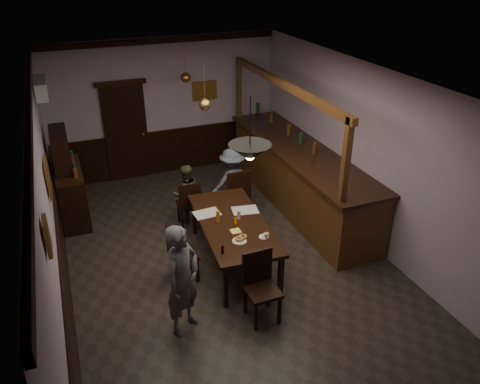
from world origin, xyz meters
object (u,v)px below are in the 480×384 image
dining_table (233,226)px  pendant_iron (250,152)px  chair_far_right (237,193)px  coffee_cup (266,235)px  person_seated_right (232,182)px  bar_counter (299,176)px  chair_near (260,283)px  sideboard (70,185)px  chair_far_left (189,203)px  person_seated_left (186,193)px  person_standing (183,280)px  pendant_brass_far (186,78)px  chair_side (178,252)px  pendant_brass_mid (205,105)px  soda_can (236,222)px

dining_table → pendant_iron: pendant_iron is taller
dining_table → pendant_iron: size_ratio=2.68×
dining_table → pendant_iron: 1.77m
chair_far_right → coffee_cup: size_ratio=13.07×
person_seated_right → bar_counter: bearing=164.9°
coffee_cup → pendant_iron: pendant_iron is taller
bar_counter → pendant_iron: size_ratio=5.34×
chair_near → sideboard: bearing=119.9°
chair_far_left → person_seated_left: size_ratio=0.82×
person_standing → pendant_iron: 1.86m
pendant_brass_far → person_seated_left: bearing=-108.9°
chair_far_left → chair_far_right: bearing=178.3°
dining_table → sideboard: sideboard is taller
chair_far_left → sideboard: size_ratio=0.52×
chair_side → pendant_brass_mid: (0.94, 1.40, 1.78)m
chair_side → pendant_brass_mid: bearing=-34.7°
soda_can → pendant_iron: bearing=-95.7°
pendant_iron → chair_near: bearing=-95.2°
chair_near → bar_counter: (2.00, 2.63, 0.09)m
chair_far_right → person_standing: person_standing is taller
coffee_cup → soda_can: bearing=123.1°
chair_near → person_standing: size_ratio=0.63×
chair_side → person_standing: 1.09m
person_seated_right → chair_far_left: bearing=5.9°
chair_far_left → chair_side: 1.56m
coffee_cup → sideboard: bearing=135.0°
dining_table → coffee_cup: (0.29, -0.62, 0.11)m
pendant_iron → dining_table: bearing=85.6°
chair_far_left → bar_counter: (2.25, 0.01, 0.14)m
chair_far_left → chair_near: bearing=98.6°
pendant_iron → coffee_cup: bearing=27.2°
chair_far_right → person_seated_left: bearing=-20.4°
person_seated_left → pendant_brass_far: bearing=-117.7°
dining_table → bar_counter: 2.31m
dining_table → coffee_cup: 0.69m
person_seated_left → bar_counter: bar_counter is taller
soda_can → pendant_brass_far: (0.19, 3.23, 1.49)m
coffee_cup → sideboard: 3.99m
chair_side → person_standing: person_standing is taller
pendant_brass_mid → pendant_brass_far: bearing=83.9°
coffee_cup → chair_near: bearing=-115.5°
chair_near → pendant_iron: 1.79m
chair_far_right → chair_side: chair_far_right is taller
chair_far_left → coffee_cup: chair_far_left is taller
chair_side → soda_can: size_ratio=7.83×
coffee_cup → pendant_brass_mid: size_ratio=0.10×
chair_far_right → person_standing: size_ratio=0.66×
chair_far_right → person_seated_left: size_ratio=0.94×
person_seated_right → soda_can: size_ratio=11.08×
person_seated_left → soda_can: 1.73m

